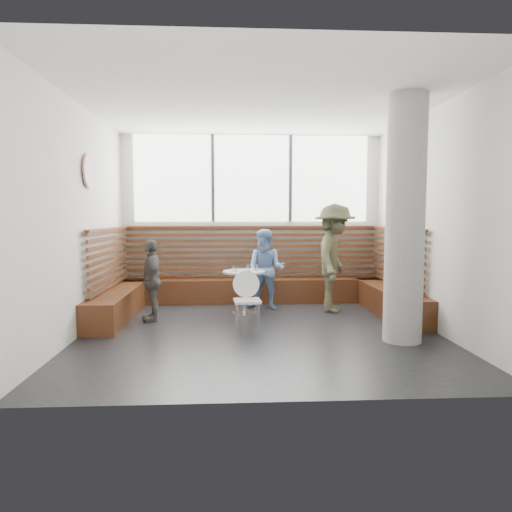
{
  "coord_description": "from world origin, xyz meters",
  "views": [
    {
      "loc": [
        -0.41,
        -6.41,
        1.65
      ],
      "look_at": [
        0.0,
        1.0,
        1.0
      ],
      "focal_mm": 32.0,
      "sensor_mm": 36.0,
      "label": 1
    }
  ],
  "objects": [
    {
      "name": "concrete_column",
      "position": [
        1.85,
        -0.6,
        1.6
      ],
      "size": [
        0.5,
        0.5,
        3.2
      ],
      "primitive_type": "cylinder",
      "color": "gray",
      "rests_on": "ground"
    },
    {
      "name": "wall_art",
      "position": [
        -2.46,
        0.4,
        2.3
      ],
      "size": [
        0.03,
        0.5,
        0.5
      ],
      "primitive_type": "cylinder",
      "rotation": [
        0.0,
        1.57,
        0.0
      ],
      "color": "white",
      "rests_on": "room"
    },
    {
      "name": "cafe_chair",
      "position": [
        -0.17,
        0.25,
        0.49
      ],
      "size": [
        0.4,
        0.39,
        0.84
      ],
      "rotation": [
        0.0,
        0.0,
        0.07
      ],
      "color": "white",
      "rests_on": "ground"
    },
    {
      "name": "plate_far",
      "position": [
        -0.11,
        1.37,
        0.74
      ],
      "size": [
        0.21,
        0.21,
        0.01
      ],
      "primitive_type": "cylinder",
      "color": "white",
      "rests_on": "cafe_table"
    },
    {
      "name": "glass_right",
      "position": [
        0.02,
        1.26,
        0.79
      ],
      "size": [
        0.07,
        0.07,
        0.11
      ],
      "primitive_type": "cylinder",
      "color": "white",
      "rests_on": "cafe_table"
    },
    {
      "name": "menu_card",
      "position": [
        -0.17,
        1.05,
        0.73
      ],
      "size": [
        0.22,
        0.18,
        0.0
      ],
      "primitive_type": "cube",
      "rotation": [
        0.0,
        0.0,
        -0.35
      ],
      "color": "#A5C64C",
      "rests_on": "cafe_table"
    },
    {
      "name": "child_left",
      "position": [
        -1.66,
        0.79,
        0.64
      ],
      "size": [
        0.5,
        0.81,
        1.29
      ],
      "primitive_type": "imported",
      "rotation": [
        0.0,
        0.0,
        -1.31
      ],
      "color": "#54514C",
      "rests_on": "ground"
    },
    {
      "name": "glass_left",
      "position": [
        -0.35,
        1.13,
        0.78
      ],
      "size": [
        0.07,
        0.07,
        0.11
      ],
      "primitive_type": "cylinder",
      "color": "white",
      "rests_on": "cafe_table"
    },
    {
      "name": "plate_near",
      "position": [
        -0.32,
        1.3,
        0.74
      ],
      "size": [
        0.19,
        0.19,
        0.01
      ],
      "primitive_type": "cylinder",
      "color": "white",
      "rests_on": "cafe_table"
    },
    {
      "name": "child_back",
      "position": [
        0.21,
        1.59,
        0.71
      ],
      "size": [
        0.84,
        0.75,
        1.42
      ],
      "primitive_type": "imported",
      "rotation": [
        0.0,
        0.0,
        -0.36
      ],
      "color": "#7295C5",
      "rests_on": "ground"
    },
    {
      "name": "room",
      "position": [
        0.0,
        0.0,
        1.6
      ],
      "size": [
        5.0,
        5.0,
        3.2
      ],
      "color": "silver",
      "rests_on": "ground"
    },
    {
      "name": "adult_man",
      "position": [
        1.37,
        1.33,
        0.93
      ],
      "size": [
        1.05,
        1.36,
        1.86
      ],
      "primitive_type": "imported",
      "rotation": [
        0.0,
        0.0,
        1.23
      ],
      "color": "#47472F",
      "rests_on": "ground"
    },
    {
      "name": "booth",
      "position": [
        0.0,
        1.77,
        0.41
      ],
      "size": [
        5.0,
        2.5,
        1.44
      ],
      "color": "#432210",
      "rests_on": "ground"
    },
    {
      "name": "cafe_table",
      "position": [
        -0.19,
        1.2,
        0.52
      ],
      "size": [
        0.71,
        0.71,
        0.73
      ],
      "color": "silver",
      "rests_on": "ground"
    },
    {
      "name": "glass_mid",
      "position": [
        -0.12,
        1.2,
        0.78
      ],
      "size": [
        0.07,
        0.07,
        0.11
      ],
      "primitive_type": "cylinder",
      "color": "white",
      "rests_on": "cafe_table"
    }
  ]
}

